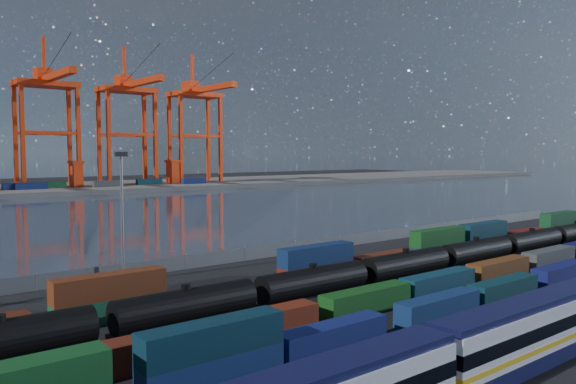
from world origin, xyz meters
TOP-DOWN VIEW (x-y plane):
  - ground at (0.00, 0.00)m, footprint 700.00×700.00m
  - harbor_water at (0.00, 105.00)m, footprint 700.00×700.00m
  - far_quay at (0.00, 210.00)m, footprint 700.00×70.00m
  - passenger_train at (-15.19, -21.03)m, footprint 77.30×3.12m
  - container_row_south at (-29.81, -9.01)m, footprint 125.87×2.21m
  - container_row_mid at (-3.61, -2.75)m, footprint 139.91×2.31m
  - container_row_north at (-3.97, 10.49)m, footprint 141.11×2.24m
  - tanker_string at (5.47, 3.16)m, footprint 122.87×3.09m
  - waterfront_fence at (-0.00, 28.00)m, footprint 160.12×0.12m
  - yard_light_mast at (-30.00, 26.00)m, footprint 1.60×0.40m
  - gantry_cranes at (-7.50, 203.28)m, footprint 199.95×47.90m
  - straddle_carriers at (-2.50, 200.00)m, footprint 140.00×7.00m

SIDE VIEW (x-z plane):
  - ground at x=0.00m, z-range 0.00..0.00m
  - harbor_water at x=0.00m, z-range 0.01..0.01m
  - far_quay at x=0.00m, z-range 0.00..2.00m
  - waterfront_fence at x=0.00m, z-range -0.10..2.10m
  - container_row_mid at x=-3.61m, z-range 0.00..2.46m
  - container_row_south at x=-29.81m, z-range -0.50..4.21m
  - container_row_north at x=-3.97m, z-range -0.40..4.37m
  - tanker_string at x=5.47m, z-range 0.01..4.42m
  - passenger_train at x=-15.19m, z-range 0.01..5.37m
  - straddle_carriers at x=-2.50m, z-range 2.27..13.37m
  - yard_light_mast at x=-30.00m, z-range 1.00..17.60m
  - gantry_cranes at x=-7.50m, z-range 7.33..72.19m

